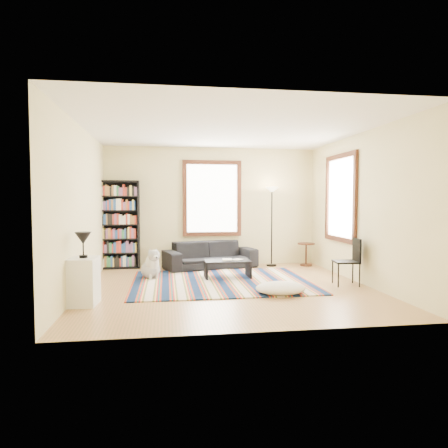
{
  "coord_description": "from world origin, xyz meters",
  "views": [
    {
      "loc": [
        -1.09,
        -6.98,
        1.53
      ],
      "look_at": [
        0.0,
        0.5,
        1.1
      ],
      "focal_mm": 32.0,
      "sensor_mm": 36.0,
      "label": 1
    }
  ],
  "objects": [
    {
      "name": "wall_front",
      "position": [
        0.0,
        -2.55,
        1.4
      ],
      "size": [
        5.0,
        0.1,
        2.8
      ],
      "primitive_type": "cube",
      "color": "beige",
      "rests_on": "floor"
    },
    {
      "name": "ceiling",
      "position": [
        0.0,
        0.0,
        2.85
      ],
      "size": [
        5.0,
        5.0,
        0.1
      ],
      "primitive_type": "cube",
      "color": "white",
      "rests_on": "floor"
    },
    {
      "name": "sofa",
      "position": [
        -0.09,
        2.05,
        0.3
      ],
      "size": [
        1.35,
        2.23,
        0.61
      ],
      "primitive_type": "imported",
      "rotation": [
        0.0,
        0.0,
        0.27
      ],
      "color": "black",
      "rests_on": "floor"
    },
    {
      "name": "side_table",
      "position": [
        2.2,
        2.06,
        0.27
      ],
      "size": [
        0.52,
        0.52,
        0.54
      ],
      "primitive_type": "cylinder",
      "rotation": [
        0.0,
        0.0,
        -0.38
      ],
      "color": "#472611",
      "rests_on": "floor"
    },
    {
      "name": "window_back",
      "position": [
        0.0,
        2.47,
        1.6
      ],
      "size": [
        1.2,
        0.06,
        1.6
      ],
      "primitive_type": "cube",
      "color": "white",
      "rests_on": "wall_back"
    },
    {
      "name": "wall_left",
      "position": [
        -2.55,
        0.0,
        1.4
      ],
      "size": [
        0.1,
        5.0,
        2.8
      ],
      "primitive_type": "cube",
      "color": "beige",
      "rests_on": "floor"
    },
    {
      "name": "book_a",
      "position": [
        0.01,
        0.8,
        0.37
      ],
      "size": [
        0.22,
        0.27,
        0.02
      ],
      "primitive_type": "imported",
      "rotation": [
        0.0,
        0.0,
        -0.12
      ],
      "color": "beige",
      "rests_on": "coffee_table"
    },
    {
      "name": "floor_lamp",
      "position": [
        1.38,
        2.15,
        0.93
      ],
      "size": [
        0.34,
        0.34,
        1.86
      ],
      "primitive_type": null,
      "rotation": [
        0.0,
        0.0,
        -0.16
      ],
      "color": "black",
      "rests_on": "floor"
    },
    {
      "name": "coffee_table",
      "position": [
        0.11,
        0.8,
        0.18
      ],
      "size": [
        1.02,
        0.79,
        0.36
      ],
      "primitive_type": "cube",
      "rotation": [
        0.0,
        0.0,
        -0.37
      ],
      "color": "black",
      "rests_on": "floor"
    },
    {
      "name": "bookshelf",
      "position": [
        -2.14,
        2.32,
        1.0
      ],
      "size": [
        0.9,
        0.3,
        2.0
      ],
      "primitive_type": "cube",
      "color": "black",
      "rests_on": "floor"
    },
    {
      "name": "wall_back",
      "position": [
        0.0,
        2.55,
        1.4
      ],
      "size": [
        5.0,
        0.1,
        2.8
      ],
      "primitive_type": "cube",
      "color": "beige",
      "rests_on": "floor"
    },
    {
      "name": "wall_right",
      "position": [
        2.55,
        0.0,
        1.4
      ],
      "size": [
        0.1,
        5.0,
        2.8
      ],
      "primitive_type": "cube",
      "color": "beige",
      "rests_on": "floor"
    },
    {
      "name": "floor",
      "position": [
        0.0,
        0.0,
        -0.05
      ],
      "size": [
        5.0,
        5.0,
        0.1
      ],
      "primitive_type": "cube",
      "color": "#B37D51",
      "rests_on": "ground"
    },
    {
      "name": "folding_chair",
      "position": [
        2.15,
        -0.17,
        0.43
      ],
      "size": [
        0.47,
        0.45,
        0.86
      ],
      "primitive_type": "cube",
      "rotation": [
        0.0,
        0.0,
        -0.13
      ],
      "color": "black",
      "rests_on": "floor"
    },
    {
      "name": "window_right",
      "position": [
        2.47,
        0.8,
        1.6
      ],
      "size": [
        0.06,
        1.2,
        1.6
      ],
      "primitive_type": "cube",
      "color": "white",
      "rests_on": "wall_right"
    },
    {
      "name": "dog",
      "position": [
        -1.4,
        1.0,
        0.29
      ],
      "size": [
        0.61,
        0.7,
        0.59
      ],
      "primitive_type": null,
      "rotation": [
        0.0,
        0.0,
        0.38
      ],
      "color": "silver",
      "rests_on": "floor"
    },
    {
      "name": "table_lamp",
      "position": [
        -2.3,
        -0.91,
        0.89
      ],
      "size": [
        0.31,
        0.31,
        0.38
      ],
      "primitive_type": null,
      "rotation": [
        0.0,
        0.0,
        0.38
      ],
      "color": "black",
      "rests_on": "white_cabinet"
    },
    {
      "name": "book_b",
      "position": [
        0.26,
        0.85,
        0.37
      ],
      "size": [
        0.25,
        0.26,
        0.02
      ],
      "primitive_type": "imported",
      "rotation": [
        0.0,
        0.0,
        -0.74
      ],
      "color": "beige",
      "rests_on": "coffee_table"
    },
    {
      "name": "floor_cushion",
      "position": [
        0.77,
        -0.69,
        0.1
      ],
      "size": [
        0.97,
        0.83,
        0.21
      ],
      "primitive_type": "ellipsoid",
      "rotation": [
        0.0,
        0.0,
        0.28
      ],
      "color": "silver",
      "rests_on": "floor"
    },
    {
      "name": "rug",
      "position": [
        -0.07,
        0.42,
        0.01
      ],
      "size": [
        3.32,
        2.65,
        0.02
      ],
      "primitive_type": "cube",
      "color": "#0D1F42",
      "rests_on": "floor"
    },
    {
      "name": "white_cabinet",
      "position": [
        -2.3,
        -0.91,
        0.35
      ],
      "size": [
        0.41,
        0.52,
        0.7
      ],
      "primitive_type": "cube",
      "rotation": [
        0.0,
        0.0,
        -0.06
      ],
      "color": "white",
      "rests_on": "floor"
    }
  ]
}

